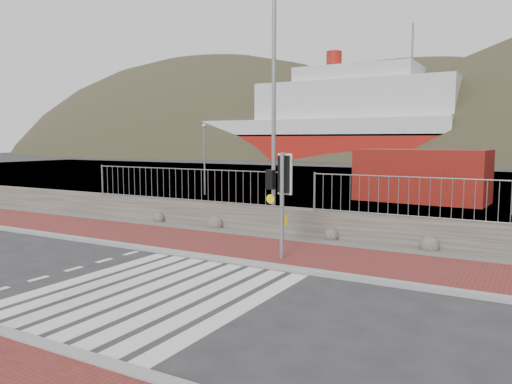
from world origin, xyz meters
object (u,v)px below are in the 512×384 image
Objects in this scene: traffic_signal_far at (281,183)px; shipping_container at (421,176)px; ferry at (318,126)px; streetlight at (277,92)px.

traffic_signal_far is 15.02m from shipping_container.
ferry reaches higher than shipping_container.
ferry is 17.46× the size of traffic_signal_far.
shipping_container is at bearing 90.88° from streetlight.
ferry is 64.25m from streetlight.
traffic_signal_far is 0.44× the size of shipping_container.
ferry reaches higher than streetlight.
shipping_container is at bearing -87.20° from traffic_signal_far.
traffic_signal_far reaches higher than shipping_container.
traffic_signal_far is 0.33× the size of streetlight.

